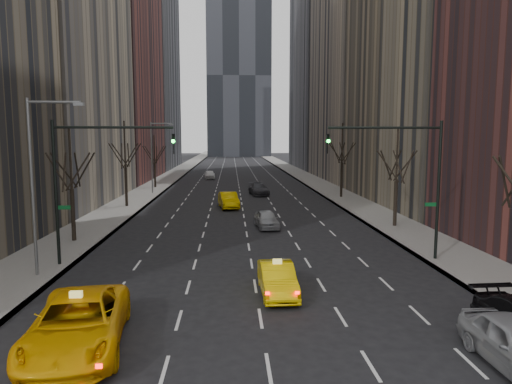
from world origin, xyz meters
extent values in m
plane|color=black|center=(0.00, 0.00, 0.00)|extent=(400.00, 400.00, 0.00)
cube|color=slate|center=(-12.25, 70.00, 0.07)|extent=(4.50, 320.00, 0.15)
cube|color=slate|center=(12.25, 70.00, 0.07)|extent=(4.50, 320.00, 0.15)
cube|color=brown|center=(-21.50, 66.00, 22.00)|extent=(14.00, 28.00, 44.00)
cube|color=slate|center=(-21.50, 96.00, 30.00)|extent=(14.00, 30.00, 60.00)
cube|color=tan|center=(21.50, 64.00, 25.00)|extent=(14.00, 28.00, 50.00)
cube|color=slate|center=(21.50, 95.00, 29.00)|extent=(14.00, 30.00, 58.00)
cube|color=black|center=(2.00, 170.00, 60.00)|extent=(24.00, 24.00, 120.00)
cylinder|color=black|center=(-12.00, 18.00, 1.93)|extent=(0.28, 0.28, 3.57)
cylinder|color=black|center=(-12.00, 18.00, 5.84)|extent=(0.16, 0.16, 4.25)
cylinder|color=black|center=(-11.85, 18.85, 4.95)|extent=(0.42, 1.80, 2.52)
cylinder|color=black|center=(-11.19, 18.29, 4.95)|extent=(1.74, 0.72, 2.52)
cylinder|color=black|center=(-11.34, 17.45, 4.95)|extent=(1.46, 1.25, 2.52)
cylinder|color=black|center=(-12.15, 17.15, 4.95)|extent=(0.42, 1.80, 2.52)
cylinder|color=black|center=(-12.81, 17.71, 4.95)|extent=(1.74, 0.72, 2.52)
cylinder|color=black|center=(-12.66, 18.55, 4.95)|extent=(1.46, 1.25, 2.52)
cylinder|color=black|center=(-12.00, 34.00, 2.15)|extent=(0.28, 0.28, 3.99)
cylinder|color=black|center=(-12.00, 34.00, 6.52)|extent=(0.16, 0.16, 4.75)
cylinder|color=black|center=(-11.85, 34.85, 5.37)|extent=(0.42, 1.80, 2.52)
cylinder|color=black|center=(-11.19, 34.29, 5.37)|extent=(1.74, 0.72, 2.52)
cylinder|color=black|center=(-11.34, 33.45, 5.37)|extent=(1.46, 1.25, 2.52)
cylinder|color=black|center=(-12.15, 33.15, 5.37)|extent=(0.42, 1.80, 2.52)
cylinder|color=black|center=(-12.81, 33.71, 5.37)|extent=(1.74, 0.72, 2.52)
cylinder|color=black|center=(-12.66, 34.55, 5.37)|extent=(1.46, 1.25, 2.52)
cylinder|color=black|center=(-12.00, 52.00, 1.83)|extent=(0.28, 0.28, 3.36)
cylinder|color=black|center=(-12.00, 52.00, 5.51)|extent=(0.16, 0.16, 4.00)
cylinder|color=black|center=(-11.85, 52.85, 4.74)|extent=(0.42, 1.80, 2.52)
cylinder|color=black|center=(-11.19, 52.29, 4.74)|extent=(1.74, 0.72, 2.52)
cylinder|color=black|center=(-11.34, 51.45, 4.74)|extent=(1.46, 1.25, 2.52)
cylinder|color=black|center=(-12.15, 51.15, 4.74)|extent=(0.42, 1.80, 2.52)
cylinder|color=black|center=(-12.81, 51.71, 4.74)|extent=(1.74, 0.72, 2.52)
cylinder|color=black|center=(-12.66, 52.55, 4.74)|extent=(1.46, 1.25, 2.52)
cylinder|color=black|center=(11.34, 6.55, 5.16)|extent=(1.46, 1.25, 2.52)
cylinder|color=black|center=(12.00, 22.00, 1.93)|extent=(0.28, 0.28, 3.57)
cylinder|color=black|center=(12.00, 22.00, 5.84)|extent=(0.16, 0.16, 4.25)
cylinder|color=black|center=(12.15, 22.85, 4.95)|extent=(0.42, 1.80, 2.52)
cylinder|color=black|center=(12.81, 22.29, 4.95)|extent=(1.74, 0.72, 2.52)
cylinder|color=black|center=(12.66, 21.45, 4.95)|extent=(1.46, 1.25, 2.52)
cylinder|color=black|center=(11.85, 21.15, 4.95)|extent=(0.42, 1.80, 2.52)
cylinder|color=black|center=(11.19, 21.71, 4.95)|extent=(1.74, 0.72, 2.52)
cylinder|color=black|center=(11.34, 22.55, 4.95)|extent=(1.46, 1.25, 2.52)
cylinder|color=black|center=(12.00, 40.00, 2.15)|extent=(0.28, 0.28, 3.99)
cylinder|color=black|center=(12.00, 40.00, 6.52)|extent=(0.16, 0.16, 4.75)
cylinder|color=black|center=(12.15, 40.85, 5.37)|extent=(0.42, 1.80, 2.52)
cylinder|color=black|center=(12.81, 40.29, 5.37)|extent=(1.74, 0.72, 2.52)
cylinder|color=black|center=(12.66, 39.45, 5.37)|extent=(1.46, 1.25, 2.52)
cylinder|color=black|center=(11.85, 39.15, 5.37)|extent=(0.42, 1.80, 2.52)
cylinder|color=black|center=(11.19, 39.71, 5.37)|extent=(1.74, 0.72, 2.52)
cylinder|color=black|center=(11.34, 40.55, 5.37)|extent=(1.46, 1.25, 2.52)
cylinder|color=black|center=(-10.80, 12.00, 4.15)|extent=(0.18, 0.18, 8.00)
cylinder|color=black|center=(-7.55, 12.00, 7.75)|extent=(6.50, 0.14, 0.14)
imported|color=black|center=(-4.30, 12.00, 6.85)|extent=(0.18, 0.22, 1.10)
sphere|color=#0CFF33|center=(-4.30, 11.82, 7.00)|extent=(0.20, 0.20, 0.20)
cube|color=#0C5926|center=(-10.40, 12.00, 3.35)|extent=(0.70, 0.04, 0.22)
cylinder|color=black|center=(10.80, 12.00, 4.15)|extent=(0.18, 0.18, 8.00)
cylinder|color=black|center=(7.55, 12.00, 7.75)|extent=(6.50, 0.14, 0.14)
imported|color=black|center=(4.30, 12.00, 6.85)|extent=(0.18, 0.22, 1.10)
sphere|color=#0CFF33|center=(4.30, 11.82, 7.00)|extent=(0.20, 0.20, 0.20)
cube|color=#0C5926|center=(10.40, 12.00, 3.35)|extent=(0.70, 0.04, 0.22)
cylinder|color=slate|center=(-11.20, 10.00, 4.65)|extent=(0.16, 0.16, 9.00)
cylinder|color=slate|center=(-9.90, 10.00, 8.95)|extent=(2.60, 0.14, 0.14)
cube|color=slate|center=(-8.70, 10.00, 8.85)|extent=(0.50, 0.22, 0.15)
cylinder|color=slate|center=(-11.20, 45.00, 4.65)|extent=(0.16, 0.16, 9.00)
cylinder|color=slate|center=(-9.90, 45.00, 8.95)|extent=(2.60, 0.14, 0.14)
cube|color=slate|center=(-8.70, 45.00, 8.85)|extent=(0.50, 0.22, 0.15)
imported|color=#F6B005|center=(-6.39, 1.70, 0.91)|extent=(3.84, 6.86, 1.81)
imported|color=#ECC304|center=(0.96, 6.82, 0.72)|extent=(1.64, 4.40, 1.44)
imported|color=#9EA1A5|center=(1.69, 22.45, 0.69)|extent=(2.04, 4.21, 1.38)
imported|color=#DDB004|center=(-1.43, 32.94, 0.81)|extent=(2.38, 5.11, 1.62)
imported|color=#2F2F34|center=(2.32, 43.43, 0.74)|extent=(2.67, 5.28, 1.47)
imported|color=white|center=(-4.87, 66.22, 0.74)|extent=(2.03, 4.47, 1.49)
camera|label=1|loc=(-1.13, -13.49, 7.20)|focal=32.00mm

